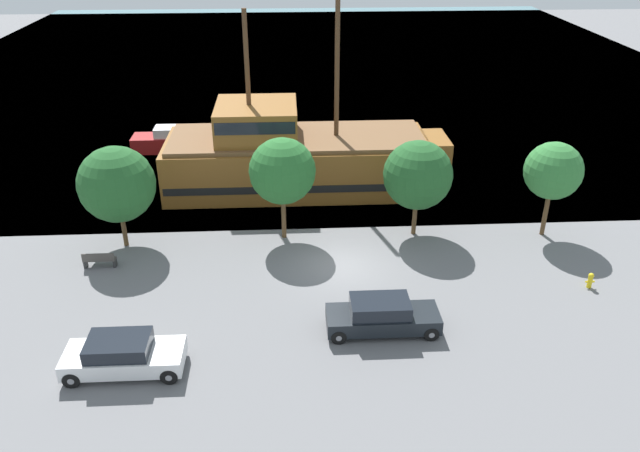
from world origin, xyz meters
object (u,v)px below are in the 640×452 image
Objects in this scene: moored_boat_dockside at (183,141)px; bench_promenade_east at (99,260)px; parked_car_curb_mid at (123,355)px; pirate_ship at (295,156)px; parked_car_curb_front at (382,316)px; fire_hydrant at (590,280)px.

moored_boat_dockside is 4.74× the size of bench_promenade_east.
moored_boat_dockside reaches higher than parked_car_curb_mid.
pirate_ship is 3.69× the size of parked_car_curb_front.
moored_boat_dockside is at bearing 83.55° from bench_promenade_east.
bench_promenade_east reaches higher than fire_hydrant.
fire_hydrant is at bearing 13.01° from parked_car_curb_mid.
moored_boat_dockside is 24.13m from parked_car_curb_mid.
pirate_ship is 10.67m from moored_boat_dockside.
fire_hydrant is (13.47, -12.42, -1.61)m from pirate_ship.
pirate_ship is 13.64m from bench_promenade_east.
fire_hydrant is at bearing -42.16° from moored_boat_dockside.
bench_promenade_east is (-13.11, 5.81, -0.31)m from parked_car_curb_front.
bench_promenade_east is at bearing -136.37° from pirate_ship.
bench_promenade_east is (-1.85, -16.33, -0.25)m from moored_boat_dockside.
parked_car_curb_mid is (-6.89, -17.13, -1.29)m from pirate_ship.
parked_car_curb_front is (11.26, -22.14, 0.06)m from moored_boat_dockside.
fire_hydrant is (20.36, 4.70, -0.32)m from parked_car_curb_mid.
bench_promenade_east is at bearing 172.47° from fire_hydrant.
pirate_ship is 22.66× the size of fire_hydrant.
parked_car_curb_mid is at bearing -87.45° from moored_boat_dockside.
moored_boat_dockside is at bearing 138.77° from pirate_ship.
fire_hydrant is at bearing -7.53° from bench_promenade_east.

